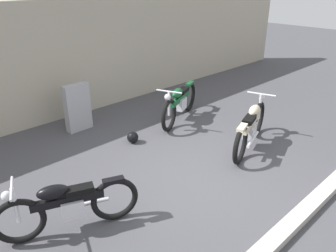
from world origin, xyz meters
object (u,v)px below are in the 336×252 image
object	(u,v)px
stone_marker	(78,108)
motorcycle_black	(67,205)
motorcycle_cream	(251,126)
motorcycle_green	(180,102)
helmet	(133,137)

from	to	relation	value
stone_marker	motorcycle_black	distance (m)	3.50
motorcycle_cream	motorcycle_green	size ratio (longest dim) A/B	1.04
motorcycle_green	motorcycle_black	xyz separation A→B (m)	(-3.98, -1.71, -0.04)
helmet	motorcycle_green	world-z (taller)	motorcycle_green
helmet	motorcycle_green	bearing A→B (deg)	6.14
helmet	motorcycle_black	size ratio (longest dim) A/B	0.13
stone_marker	motorcycle_green	xyz separation A→B (m)	(2.10, -1.23, -0.08)
motorcycle_cream	motorcycle_black	world-z (taller)	motorcycle_cream
stone_marker	helmet	xyz separation A→B (m)	(0.47, -1.41, -0.42)
stone_marker	motorcycle_black	xyz separation A→B (m)	(-1.88, -2.94, -0.12)
helmet	motorcycle_cream	world-z (taller)	motorcycle_cream
motorcycle_green	motorcycle_black	bearing A→B (deg)	-0.17
motorcycle_cream	stone_marker	bearing A→B (deg)	104.24
motorcycle_black	helmet	bearing A→B (deg)	-124.76
motorcycle_green	motorcycle_black	world-z (taller)	motorcycle_green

